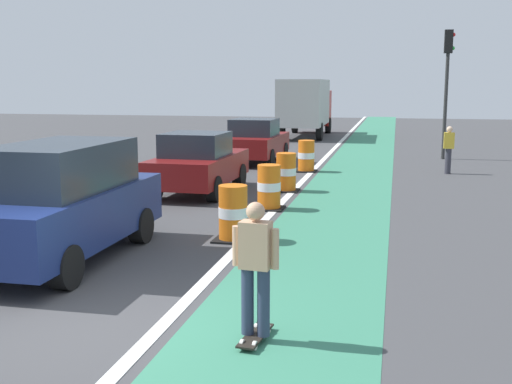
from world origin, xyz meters
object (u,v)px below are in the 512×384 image
object	(u,v)px
traffic_barrel_back	(286,173)
traffic_barrel_far	(306,156)
delivery_truck_down_block	(306,104)
parked_sedan_second	(198,163)
skateboarder_on_lane	(255,267)
parked_suv_nearest	(62,202)
pedestrian_crossing	(449,148)
traffic_barrel_front	(233,214)
traffic_barrel_mid	(269,188)
parked_sedan_third	(255,141)
traffic_light_corner	(447,71)

from	to	relation	value
traffic_barrel_back	traffic_barrel_far	world-z (taller)	same
delivery_truck_down_block	parked_sedan_second	bearing A→B (deg)	-90.84
skateboarder_on_lane	delivery_truck_down_block	size ratio (longest dim) A/B	0.22
parked_suv_nearest	pedestrian_crossing	world-z (taller)	parked_suv_nearest
delivery_truck_down_block	pedestrian_crossing	bearing A→B (deg)	-63.83
traffic_barrel_front	traffic_barrel_mid	bearing A→B (deg)	88.75
traffic_barrel_far	traffic_barrel_mid	bearing A→B (deg)	-89.65
traffic_barrel_front	parked_sedan_third	bearing A→B (deg)	100.48
delivery_truck_down_block	traffic_barrel_mid	bearing A→B (deg)	-84.35
delivery_truck_down_block	traffic_barrel_back	bearing A→B (deg)	-83.66
parked_sedan_second	traffic_barrel_far	xyz separation A→B (m)	(2.34, 4.94, -0.30)
traffic_light_corner	pedestrian_crossing	xyz separation A→B (m)	(-0.14, -4.38, -2.64)
traffic_barrel_front	traffic_barrel_far	world-z (taller)	same
skateboarder_on_lane	traffic_barrel_far	distance (m)	14.78
parked_suv_nearest	traffic_barrel_back	bearing A→B (deg)	72.11
traffic_barrel_mid	delivery_truck_down_block	distance (m)	21.32
parked_sedan_second	pedestrian_crossing	xyz separation A→B (m)	(7.11, 5.45, 0.03)
parked_sedan_third	traffic_light_corner	bearing A→B (deg)	21.75
parked_suv_nearest	traffic_light_corner	size ratio (longest dim) A/B	0.90
parked_sedan_third	pedestrian_crossing	xyz separation A→B (m)	(7.02, -1.53, 0.03)
parked_suv_nearest	pedestrian_crossing	bearing A→B (deg)	59.71
traffic_barrel_mid	traffic_barrel_back	xyz separation A→B (m)	(-0.04, 2.67, 0.00)
traffic_barrel_back	pedestrian_crossing	xyz separation A→B (m)	(4.76, 4.63, 0.33)
parked_suv_nearest	traffic_barrel_far	size ratio (longest dim) A/B	4.22
delivery_truck_down_block	parked_suv_nearest	bearing A→B (deg)	-91.05
parked_sedan_second	delivery_truck_down_block	bearing A→B (deg)	89.16
skateboarder_on_lane	delivery_truck_down_block	world-z (taller)	delivery_truck_down_block
parked_sedan_third	traffic_barrel_mid	size ratio (longest dim) A/B	3.80
parked_sedan_third	traffic_barrel_mid	distance (m)	9.12
parked_suv_nearest	traffic_barrel_back	xyz separation A→B (m)	(2.54, 7.87, -0.50)
traffic_barrel_front	traffic_barrel_back	xyz separation A→B (m)	(0.03, 5.88, 0.00)
traffic_barrel_mid	parked_suv_nearest	bearing A→B (deg)	-116.37
traffic_barrel_back	pedestrian_crossing	size ratio (longest dim) A/B	0.68
parked_sedan_third	traffic_barrel_mid	world-z (taller)	parked_sedan_third
delivery_truck_down_block	pedestrian_crossing	world-z (taller)	delivery_truck_down_block
skateboarder_on_lane	traffic_barrel_far	bearing A→B (deg)	95.67
skateboarder_on_lane	traffic_barrel_front	xyz separation A→B (m)	(-1.49, 4.69, -0.38)
pedestrian_crossing	parked_sedan_second	bearing A→B (deg)	-142.52
traffic_barrel_far	delivery_truck_down_block	xyz separation A→B (m)	(-2.05, 14.38, 1.31)
traffic_barrel_front	traffic_light_corner	world-z (taller)	traffic_light_corner
traffic_barrel_front	traffic_light_corner	bearing A→B (deg)	71.66
traffic_light_corner	traffic_barrel_far	bearing A→B (deg)	-135.12
pedestrian_crossing	traffic_barrel_far	bearing A→B (deg)	-173.96
delivery_truck_down_block	traffic_light_corner	bearing A→B (deg)	-53.75
traffic_barrel_mid	traffic_barrel_far	distance (m)	6.80
traffic_barrel_far	traffic_light_corner	size ratio (longest dim) A/B	0.21
skateboarder_on_lane	parked_sedan_third	world-z (taller)	parked_sedan_third
traffic_light_corner	parked_suv_nearest	bearing A→B (deg)	-113.80
traffic_light_corner	traffic_barrel_front	bearing A→B (deg)	-108.34
skateboarder_on_lane	parked_sedan_second	world-z (taller)	parked_sedan_second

